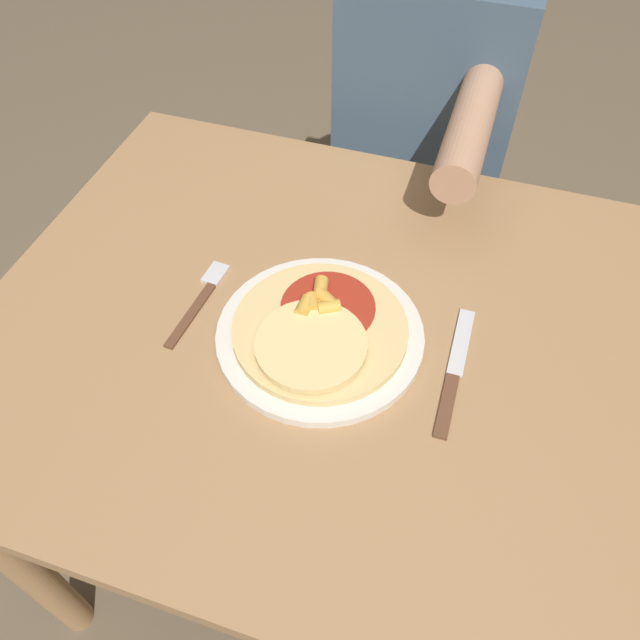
{
  "coord_description": "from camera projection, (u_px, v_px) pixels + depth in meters",
  "views": [
    {
      "loc": [
        0.15,
        -0.55,
        1.46
      ],
      "look_at": [
        -0.02,
        -0.03,
        0.8
      ],
      "focal_mm": 35.0,
      "sensor_mm": 36.0,
      "label": 1
    }
  ],
  "objects": [
    {
      "name": "ground_plane",
      "position": [
        330.0,
        527.0,
        1.49
      ],
      "size": [
        8.0,
        8.0,
        0.0
      ],
      "primitive_type": "plane",
      "color": "brown"
    },
    {
      "name": "dining_table",
      "position": [
        334.0,
        376.0,
        1.0
      ],
      "size": [
        1.04,
        0.84,
        0.76
      ],
      "color": "#9E754C",
      "rests_on": "ground_plane"
    },
    {
      "name": "plate",
      "position": [
        320.0,
        335.0,
        0.88
      ],
      "size": [
        0.29,
        0.29,
        0.01
      ],
      "color": "silver",
      "rests_on": "dining_table"
    },
    {
      "name": "pizza",
      "position": [
        318.0,
        330.0,
        0.87
      ],
      "size": [
        0.25,
        0.25,
        0.04
      ],
      "color": "#DBBC7A",
      "rests_on": "plate"
    },
    {
      "name": "fork",
      "position": [
        201.0,
        297.0,
        0.93
      ],
      "size": [
        0.03,
        0.18,
        0.0
      ],
      "color": "brown",
      "rests_on": "dining_table"
    },
    {
      "name": "knife",
      "position": [
        454.0,
        372.0,
        0.85
      ],
      "size": [
        0.02,
        0.22,
        0.0
      ],
      "color": "brown",
      "rests_on": "dining_table"
    },
    {
      "name": "person_diner",
      "position": [
        424.0,
        135.0,
        1.33
      ],
      "size": [
        0.35,
        0.52,
        1.19
      ],
      "color": "#2D2D38",
      "rests_on": "ground_plane"
    }
  ]
}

